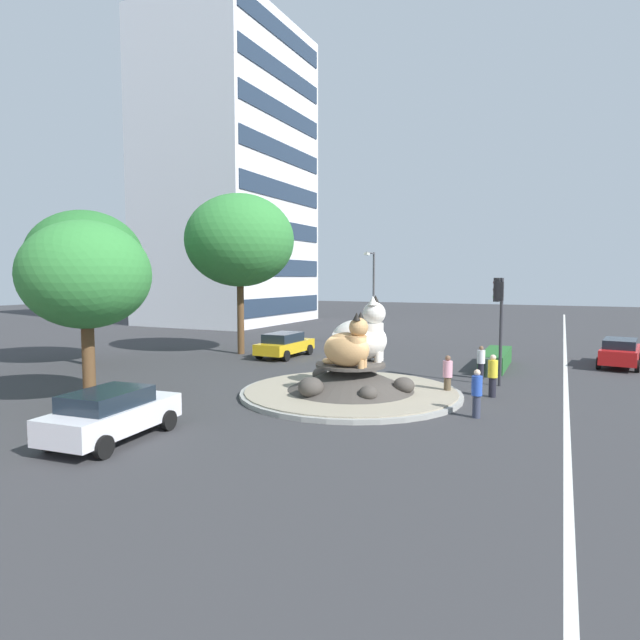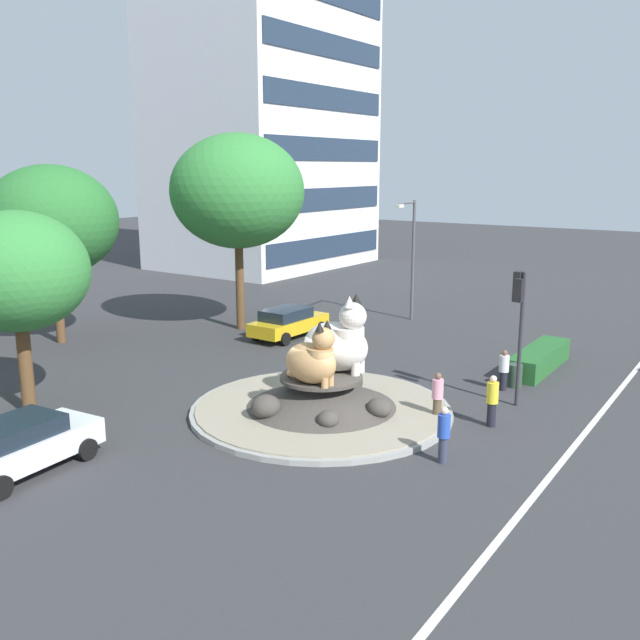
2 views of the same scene
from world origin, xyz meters
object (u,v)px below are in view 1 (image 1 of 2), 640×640
Objects in this scene: traffic_light_mast at (499,307)px; broadleaf_tree_behind_island at (240,241)px; third_tree_left at (85,259)px; hatchback_near_shophouse at (620,352)px; second_tree_near_tower at (86,275)px; office_tower at (229,177)px; litter_bin at (488,367)px; pedestrian_pink_shirt at (448,375)px; cat_statue_calico at (349,347)px; pedestrian_yellow_shirt at (493,375)px; parked_car_right at (285,344)px; streetlight_arm at (373,291)px; pedestrian_white_shirt at (481,362)px; sedan_on_far_lane at (111,414)px; pedestrian_blue_shirt at (477,392)px; cat_statue_white at (362,337)px.

broadleaf_tree_behind_island is (3.75, 15.88, 3.58)m from traffic_light_mast.
hatchback_near_shophouse is at bearing -66.76° from third_tree_left.
broadleaf_tree_behind_island is at bearing 8.96° from second_tree_near_tower.
traffic_light_mast is 0.15× the size of office_tower.
litter_bin is (5.51, -20.53, -5.39)m from third_tree_left.
pedestrian_pink_shirt is 5.13m from litter_bin.
pedestrian_yellow_shirt is (2.87, -5.10, -1.20)m from cat_statue_calico.
parked_car_right is (-0.10, -3.18, -6.32)m from broadleaf_tree_behind_island.
pedestrian_yellow_shirt is at bearing -113.86° from parked_car_right.
streetlight_arm is at bearing -11.68° from second_tree_near_tower.
office_tower reaches higher than pedestrian_white_shirt.
third_tree_left is 16.03m from sedan_on_far_lane.
cat_statue_calico reaches higher than pedestrian_blue_shirt.
hatchback_near_shophouse is (10.97, -7.07, -0.05)m from pedestrian_pink_shirt.
third_tree_left reaches higher than pedestrian_white_shirt.
litter_bin is (-21.59, -29.49, -15.05)m from office_tower.
cat_statue_calico is 9.08m from sedan_on_far_lane.
litter_bin is at bearing -68.44° from traffic_light_mast.
hatchback_near_shophouse is (18.14, -19.15, -4.09)m from second_tree_near_tower.
cat_statue_white is 0.64× the size of sedan_on_far_lane.
pedestrian_pink_shirt reaches higher than pedestrian_white_shirt.
litter_bin is at bearing 15.36° from pedestrian_white_shirt.
second_tree_near_tower is at bearing 177.15° from parked_car_right.
streetlight_arm is 3.90× the size of pedestrian_blue_shirt.
streetlight_arm reaches higher than pedestrian_yellow_shirt.
cat_statue_white is at bearing -136.37° from office_tower.
parked_car_right is (-20.11, -17.47, -14.72)m from office_tower.
cat_statue_white is 39.33m from office_tower.
pedestrian_pink_shirt is at bearing -119.11° from parked_car_right.
office_tower is at bearing 42.36° from parked_car_right.
second_tree_near_tower is at bearing -152.95° from office_tower.
streetlight_arm is at bearing -121.51° from office_tower.
third_tree_left is 1.89× the size of parked_car_right.
third_tree_left reaches higher than parked_car_right.
pedestrian_blue_shirt is at bearing -5.88° from cat_statue_calico.
streetlight_arm is (6.76, -6.42, -3.20)m from broadleaf_tree_behind_island.
pedestrian_blue_shirt reaches higher than hatchback_near_shophouse.
sedan_on_far_lane is at bearing 152.77° from hatchback_near_shophouse.
third_tree_left is at bearing 105.01° from litter_bin.
broadleaf_tree_behind_island is 19.04m from sedan_on_far_lane.
office_tower is 44.74m from pedestrian_blue_shirt.
litter_bin is at bearing 46.16° from cat_statue_white.
sedan_on_far_lane is (-23.56, 0.02, -3.09)m from streetlight_arm.
litter_bin is at bearing 39.75° from streetlight_arm.
sedan_on_far_lane is at bearing 149.95° from litter_bin.
pedestrian_white_shirt reaches higher than hatchback_near_shophouse.
broadleaf_tree_behind_island reaches higher than second_tree_near_tower.
office_tower is 3.67× the size of third_tree_left.
broadleaf_tree_behind_island reaches higher than hatchback_near_shophouse.
cat_statue_white is 0.09× the size of office_tower.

